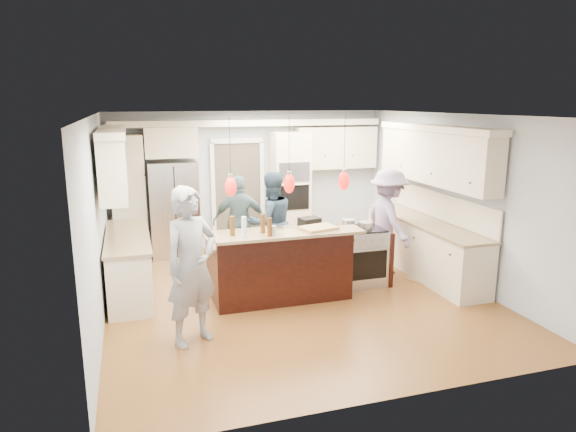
% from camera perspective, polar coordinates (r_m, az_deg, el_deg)
% --- Properties ---
extents(ground_plane, '(6.00, 6.00, 0.00)m').
position_cam_1_polar(ground_plane, '(7.97, 0.75, -8.63)').
color(ground_plane, olive).
rests_on(ground_plane, ground).
extents(room_shell, '(5.54, 6.04, 2.72)m').
position_cam_1_polar(room_shell, '(7.50, 0.79, 4.43)').
color(room_shell, '#B2BCC6').
rests_on(room_shell, ground).
extents(refrigerator, '(0.90, 0.70, 1.80)m').
position_cam_1_polar(refrigerator, '(9.93, -12.55, 0.78)').
color(refrigerator, '#B7B7BC').
rests_on(refrigerator, ground).
extents(oven_column, '(0.72, 0.69, 2.30)m').
position_cam_1_polar(oven_column, '(10.34, 0.18, 2.97)').
color(oven_column, beige).
rests_on(oven_column, ground).
extents(back_upper_cabinets, '(5.30, 0.61, 2.54)m').
position_cam_1_polar(back_upper_cabinets, '(10.02, -8.22, 5.52)').
color(back_upper_cabinets, beige).
rests_on(back_upper_cabinets, ground).
extents(right_counter_run, '(0.64, 3.10, 2.51)m').
position_cam_1_polar(right_counter_run, '(8.94, 15.24, 0.36)').
color(right_counter_run, beige).
rests_on(right_counter_run, ground).
extents(left_cabinets, '(0.64, 2.30, 2.51)m').
position_cam_1_polar(left_cabinets, '(8.07, -17.81, -1.11)').
color(left_cabinets, beige).
rests_on(left_cabinets, ground).
extents(kitchen_island, '(2.10, 1.46, 1.12)m').
position_cam_1_polar(kitchen_island, '(7.80, -1.13, -5.31)').
color(kitchen_island, black).
rests_on(kitchen_island, ground).
extents(island_range, '(0.82, 0.71, 0.92)m').
position_cam_1_polar(island_range, '(8.35, 8.06, -4.42)').
color(island_range, '#B7B7BC').
rests_on(island_range, ground).
extents(pendant_lights, '(1.75, 0.15, 1.03)m').
position_cam_1_polar(pendant_lights, '(6.95, 0.13, 3.65)').
color(pendant_lights, black).
rests_on(pendant_lights, ground).
extents(person_bar_end, '(0.84, 0.75, 1.94)m').
position_cam_1_polar(person_bar_end, '(6.25, -10.69, -5.52)').
color(person_bar_end, gray).
rests_on(person_bar_end, ground).
extents(person_far_left, '(0.94, 0.79, 1.74)m').
position_cam_1_polar(person_far_left, '(8.73, -1.91, -0.74)').
color(person_far_left, '#283C4F').
rests_on(person_far_left, ground).
extents(person_far_right, '(1.02, 0.58, 1.63)m').
position_cam_1_polar(person_far_right, '(9.08, -5.35, -0.60)').
color(person_far_right, '#4D696C').
rests_on(person_far_right, ground).
extents(person_range_side, '(0.70, 1.18, 1.79)m').
position_cam_1_polar(person_range_side, '(8.90, 11.07, -0.54)').
color(person_range_side, gray).
rests_on(person_range_side, ground).
extents(floor_rug, '(0.90, 1.06, 0.01)m').
position_cam_1_polar(floor_rug, '(8.81, 16.30, -7.01)').
color(floor_rug, '#957E51').
rests_on(floor_rug, ground).
extents(water_bottle, '(0.08, 0.08, 0.29)m').
position_cam_1_polar(water_bottle, '(6.78, -4.92, -1.28)').
color(water_bottle, silver).
rests_on(water_bottle, kitchen_island).
extents(beer_bottle_a, '(0.08, 0.08, 0.27)m').
position_cam_1_polar(beer_bottle_a, '(6.92, -6.20, -1.12)').
color(beer_bottle_a, '#4D2A0D').
rests_on(beer_bottle_a, kitchen_island).
extents(beer_bottle_b, '(0.08, 0.08, 0.25)m').
position_cam_1_polar(beer_bottle_b, '(6.85, -2.06, -1.24)').
color(beer_bottle_b, '#4D2A0D').
rests_on(beer_bottle_b, kitchen_island).
extents(beer_bottle_c, '(0.08, 0.08, 0.27)m').
position_cam_1_polar(beer_bottle_c, '(7.02, -2.82, -0.85)').
color(beer_bottle_c, '#4D2A0D').
rests_on(beer_bottle_c, kitchen_island).
extents(drink_can, '(0.07, 0.07, 0.13)m').
position_cam_1_polar(drink_can, '(6.90, -1.65, -1.66)').
color(drink_can, '#B7B7BC').
rests_on(drink_can, kitchen_island).
extents(cutting_board, '(0.56, 0.45, 0.04)m').
position_cam_1_polar(cutting_board, '(7.26, 3.41, -1.33)').
color(cutting_board, tan).
rests_on(cutting_board, kitchen_island).
extents(pot_large, '(0.21, 0.21, 0.13)m').
position_cam_1_polar(pot_large, '(8.25, 6.69, -0.80)').
color(pot_large, '#B7B7BC').
rests_on(pot_large, island_range).
extents(pot_small, '(0.23, 0.23, 0.11)m').
position_cam_1_polar(pot_small, '(8.18, 8.62, -1.03)').
color(pot_small, '#B7B7BC').
rests_on(pot_small, island_range).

